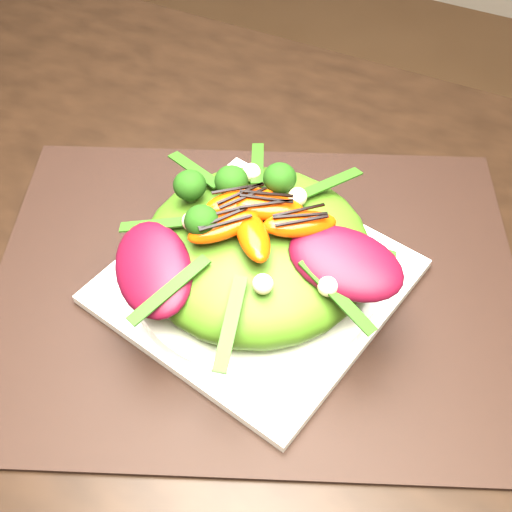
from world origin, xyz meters
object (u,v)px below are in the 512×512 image
at_px(orange_segment, 259,198).
at_px(placemat, 256,285).
at_px(plate_base, 256,281).
at_px(salad_bowl, 256,272).
at_px(lettuce_mound, 256,250).

bearing_deg(orange_segment, placemat, -70.28).
height_order(plate_base, salad_bowl, salad_bowl).
xyz_separation_m(placemat, lettuce_mound, (-0.00, -0.00, 0.05)).
bearing_deg(orange_segment, salad_bowl, -70.28).
bearing_deg(plate_base, orange_segment, 109.72).
xyz_separation_m(placemat, plate_base, (-0.00, -0.00, 0.01)).
relative_size(plate_base, lettuce_mound, 1.16).
height_order(placemat, orange_segment, orange_segment).
height_order(placemat, lettuce_mound, lettuce_mound).
distance_m(plate_base, lettuce_mound, 0.04).
bearing_deg(salad_bowl, plate_base, 90.00).
relative_size(lettuce_mound, orange_segment, 3.26).
relative_size(placemat, lettuce_mound, 2.41).
bearing_deg(plate_base, salad_bowl, -90.00).
bearing_deg(plate_base, placemat, 7.13).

